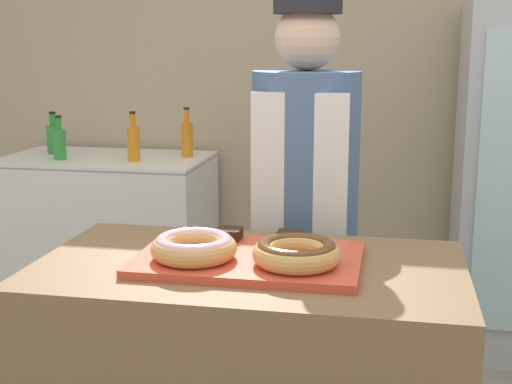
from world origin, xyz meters
name	(u,v)px	position (x,y,z in m)	size (l,w,h in m)	color
wall_back	(327,74)	(0.00, 2.13, 1.35)	(8.00, 0.06, 2.70)	tan
serving_tray	(249,259)	(0.00, 0.00, 0.95)	(0.61, 0.40, 0.02)	#D84C33
donut_light_glaze	(194,246)	(-0.14, -0.06, 0.99)	(0.23, 0.23, 0.06)	tan
donut_chocolate_glaze	(296,252)	(0.14, -0.06, 0.99)	(0.23, 0.23, 0.06)	tan
brownie_back_left	(229,234)	(-0.09, 0.15, 0.98)	(0.07, 0.07, 0.03)	black
brownie_back_right	(290,237)	(0.09, 0.15, 0.98)	(0.07, 0.07, 0.03)	black
baker_person	(304,224)	(0.08, 0.61, 0.90)	(0.38, 0.38, 1.69)	#4C4C51
chest_freezer	(109,238)	(-1.15, 1.75, 0.46)	(1.09, 0.65, 0.92)	white
bottle_orange	(187,138)	(-0.72, 1.83, 1.02)	(0.06, 0.06, 0.27)	orange
bottle_orange_b	(133,142)	(-0.95, 1.65, 1.02)	(0.06, 0.06, 0.26)	orange
bottle_green	(60,143)	(-1.35, 1.62, 1.01)	(0.07, 0.07, 0.23)	#2D8C38
bottle_green_b	(54,137)	(-1.48, 1.80, 1.01)	(0.07, 0.07, 0.23)	#2D8C38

